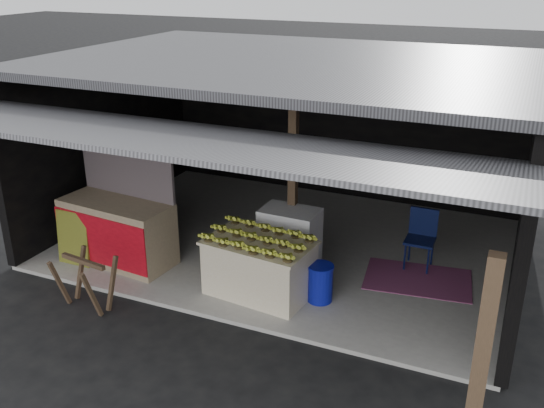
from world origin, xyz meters
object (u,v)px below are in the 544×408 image
at_px(banana_table, 259,268).
at_px(plastic_chair, 422,233).
at_px(sawhorse, 85,278).
at_px(white_crate, 290,239).
at_px(water_barrel, 320,284).
at_px(neighbor_stall, 118,228).

height_order(banana_table, plastic_chair, plastic_chair).
height_order(banana_table, sawhorse, banana_table).
bearing_deg(plastic_chair, white_crate, -154.23).
relative_size(water_barrel, plastic_chair, 0.56).
bearing_deg(water_barrel, banana_table, -169.56).
height_order(neighbor_stall, plastic_chair, neighbor_stall).
distance_m(banana_table, neighbor_stall, 2.38).
bearing_deg(sawhorse, white_crate, 52.55).
height_order(sawhorse, plastic_chair, plastic_chair).
height_order(white_crate, water_barrel, white_crate).
height_order(white_crate, plastic_chair, white_crate).
xyz_separation_m(white_crate, water_barrel, (0.74, -0.73, -0.21)).
height_order(banana_table, neighbor_stall, neighbor_stall).
bearing_deg(plastic_chair, neighbor_stall, -158.36).
height_order(white_crate, sawhorse, white_crate).
height_order(banana_table, white_crate, white_crate).
bearing_deg(sawhorse, water_barrel, 33.10).
xyz_separation_m(white_crate, sawhorse, (-2.08, -2.07, -0.06)).
distance_m(white_crate, sawhorse, 2.93).
bearing_deg(white_crate, plastic_chair, 27.32).
distance_m(banana_table, sawhorse, 2.32).
xyz_separation_m(sawhorse, water_barrel, (2.82, 1.34, -0.15)).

